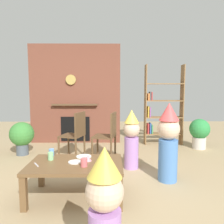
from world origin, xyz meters
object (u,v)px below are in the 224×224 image
potted_plant_tall (199,132)px  potted_plant_short (22,135)px  paper_cup_near_right (51,156)px  paper_plate_front (75,162)px  paper_cup_far_left (51,152)px  child_with_cone_hat (105,211)px  paper_cup_center (84,162)px  paper_cup_near_left (105,164)px  dining_chair_middle (109,133)px  paper_plate_rear (84,157)px  bookshelf (161,108)px  child_in_pink (168,140)px  child_by_the_chairs (131,138)px  dining_chair_left (76,132)px  birthday_cake_slice (88,158)px  coffee_table (76,168)px

potted_plant_tall → potted_plant_short: potted_plant_short is taller
paper_cup_near_right → paper_plate_front: bearing=-17.2°
paper_cup_far_left → paper_plate_front: 0.45m
child_with_cone_hat → paper_cup_center: bearing=-3.8°
paper_cup_near_left → dining_chair_middle: dining_chair_middle is taller
paper_cup_near_right → dining_chair_middle: size_ratio=0.11×
potted_plant_short → paper_plate_rear: bearing=-47.3°
bookshelf → potted_plant_tall: (0.78, -0.44, -0.48)m
paper_cup_far_left → potted_plant_short: size_ratio=0.14×
paper_plate_rear → child_in_pink: 1.23m
child_by_the_chairs → dining_chair_left: size_ratio=1.10×
paper_cup_center → birthday_cake_slice: bearing=83.2°
potted_plant_tall → birthday_cake_slice: bearing=-136.8°
birthday_cake_slice → dining_chair_left: size_ratio=0.11×
paper_cup_far_left → child_in_pink: bearing=7.0°
coffee_table → paper_plate_front: (-0.01, 0.01, 0.07)m
paper_cup_near_left → child_in_pink: size_ratio=0.08×
paper_cup_center → paper_cup_far_left: 0.64m
paper_cup_far_left → birthday_cake_slice: (0.51, -0.21, -0.01)m
paper_plate_rear → dining_chair_left: size_ratio=0.22×
birthday_cake_slice → child_with_cone_hat: bearing=-79.2°
paper_cup_far_left → paper_plate_rear: size_ratio=0.48×
potted_plant_tall → paper_cup_near_right: bearing=-142.7°
birthday_cake_slice → child_by_the_chairs: (0.64, 0.93, 0.05)m
paper_plate_rear → birthday_cake_slice: size_ratio=2.01×
paper_cup_center → birthday_cake_slice: size_ratio=0.99×
paper_plate_rear → paper_cup_center: bearing=-83.0°
child_with_cone_hat → potted_plant_short: (-1.74, 2.99, -0.11)m
paper_cup_near_right → potted_plant_short: 1.96m
dining_chair_left → paper_plate_front: bearing=117.8°
paper_plate_front → child_with_cone_hat: (0.39, -1.22, 0.06)m
paper_cup_center → dining_chair_middle: 1.62m
paper_cup_near_left → child_by_the_chairs: child_by_the_chairs is taller
coffee_table → dining_chair_left: bearing=98.4°
paper_cup_far_left → paper_cup_center: bearing=-40.4°
birthday_cake_slice → potted_plant_tall: 3.13m
paper_cup_near_right → child_by_the_chairs: child_by_the_chairs is taller
dining_chair_middle → potted_plant_tall: size_ratio=1.35×
paper_cup_near_left → potted_plant_short: (-1.72, 1.96, -0.09)m
birthday_cake_slice → dining_chair_left: 1.51m
paper_cup_near_left → paper_cup_far_left: bearing=148.0°
paper_cup_near_left → dining_chair_left: size_ratio=0.10×
paper_plate_front → potted_plant_short: (-1.35, 1.77, -0.05)m
child_in_pink → dining_chair_middle: size_ratio=1.27×
paper_plate_front → child_with_cone_hat: bearing=-72.0°
paper_cup_center → dining_chair_middle: size_ratio=0.11×
dining_chair_middle → potted_plant_short: dining_chair_middle is taller
paper_plate_front → dining_chair_left: (-0.22, 1.52, 0.07)m
paper_cup_center → child_in_pink: child_in_pink is taller
paper_plate_front → coffee_table: bearing=-50.7°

